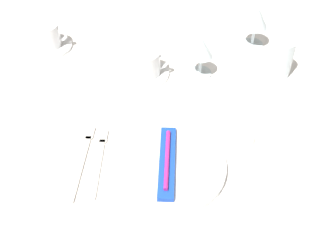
{
  "coord_description": "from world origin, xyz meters",
  "views": [
    {
      "loc": [
        -0.02,
        -0.88,
        1.49
      ],
      "look_at": [
        -0.03,
        -0.16,
        0.76
      ],
      "focal_mm": 44.01,
      "sensor_mm": 36.0,
      "label": 1
    }
  ],
  "objects_px": {
    "dinner_plate": "(167,166)",
    "drink_tumbler": "(280,60)",
    "spoon_soup": "(251,157)",
    "wine_glass_centre": "(201,50)",
    "wine_glass_right": "(256,19)",
    "dinner_knife": "(238,163)",
    "toothbrush_package": "(167,162)",
    "coffee_cup_right": "(146,62)",
    "coffee_cup_left": "(48,35)",
    "fork_inner": "(83,159)",
    "fork_outer": "(99,160)"
  },
  "relations": [
    {
      "from": "toothbrush_package",
      "to": "dinner_knife",
      "type": "distance_m",
      "value": 0.17
    },
    {
      "from": "fork_inner",
      "to": "dinner_knife",
      "type": "relative_size",
      "value": 0.98
    },
    {
      "from": "coffee_cup_right",
      "to": "drink_tumbler",
      "type": "xyz_separation_m",
      "value": [
        0.38,
        0.01,
        0.0
      ]
    },
    {
      "from": "dinner_plate",
      "to": "wine_glass_right",
      "type": "xyz_separation_m",
      "value": [
        0.26,
        0.51,
        0.08
      ]
    },
    {
      "from": "fork_outer",
      "to": "fork_inner",
      "type": "height_order",
      "value": "same"
    },
    {
      "from": "wine_glass_centre",
      "to": "wine_glass_right",
      "type": "distance_m",
      "value": 0.23
    },
    {
      "from": "wine_glass_right",
      "to": "dinner_plate",
      "type": "bearing_deg",
      "value": -117.21
    },
    {
      "from": "wine_glass_centre",
      "to": "spoon_soup",
      "type": "bearing_deg",
      "value": -70.84
    },
    {
      "from": "spoon_soup",
      "to": "wine_glass_centre",
      "type": "bearing_deg",
      "value": 109.16
    },
    {
      "from": "fork_outer",
      "to": "fork_inner",
      "type": "distance_m",
      "value": 0.04
    },
    {
      "from": "coffee_cup_left",
      "to": "fork_inner",
      "type": "bearing_deg",
      "value": -68.98
    },
    {
      "from": "coffee_cup_right",
      "to": "wine_glass_right",
      "type": "relative_size",
      "value": 0.82
    },
    {
      "from": "toothbrush_package",
      "to": "wine_glass_centre",
      "type": "bearing_deg",
      "value": 75.96
    },
    {
      "from": "spoon_soup",
      "to": "dinner_plate",
      "type": "bearing_deg",
      "value": -169.46
    },
    {
      "from": "fork_outer",
      "to": "wine_glass_centre",
      "type": "relative_size",
      "value": 1.68
    },
    {
      "from": "fork_outer",
      "to": "coffee_cup_left",
      "type": "bearing_deg",
      "value": 115.15
    },
    {
      "from": "dinner_plate",
      "to": "toothbrush_package",
      "type": "height_order",
      "value": "toothbrush_package"
    },
    {
      "from": "toothbrush_package",
      "to": "dinner_knife",
      "type": "relative_size",
      "value": 0.9
    },
    {
      "from": "coffee_cup_right",
      "to": "drink_tumbler",
      "type": "bearing_deg",
      "value": 1.86
    },
    {
      "from": "dinner_plate",
      "to": "fork_outer",
      "type": "bearing_deg",
      "value": 171.99
    },
    {
      "from": "dinner_plate",
      "to": "fork_inner",
      "type": "xyz_separation_m",
      "value": [
        -0.2,
        0.02,
        -0.01
      ]
    },
    {
      "from": "wine_glass_centre",
      "to": "drink_tumbler",
      "type": "xyz_separation_m",
      "value": [
        0.23,
        0.0,
        -0.04
      ]
    },
    {
      "from": "drink_tumbler",
      "to": "coffee_cup_left",
      "type": "bearing_deg",
      "value": 170.11
    },
    {
      "from": "fork_inner",
      "to": "drink_tumbler",
      "type": "distance_m",
      "value": 0.62
    },
    {
      "from": "fork_outer",
      "to": "drink_tumbler",
      "type": "xyz_separation_m",
      "value": [
        0.48,
        0.34,
        0.05
      ]
    },
    {
      "from": "dinner_knife",
      "to": "coffee_cup_left",
      "type": "xyz_separation_m",
      "value": [
        -0.54,
        0.46,
        0.04
      ]
    },
    {
      "from": "spoon_soup",
      "to": "fork_inner",
      "type": "bearing_deg",
      "value": -178.15
    },
    {
      "from": "toothbrush_package",
      "to": "coffee_cup_right",
      "type": "bearing_deg",
      "value": 100.91
    },
    {
      "from": "wine_glass_right",
      "to": "dinner_knife",
      "type": "bearing_deg",
      "value": -100.98
    },
    {
      "from": "fork_outer",
      "to": "spoon_soup",
      "type": "xyz_separation_m",
      "value": [
        0.36,
        0.01,
        0.0
      ]
    },
    {
      "from": "toothbrush_package",
      "to": "spoon_soup",
      "type": "height_order",
      "value": "toothbrush_package"
    },
    {
      "from": "dinner_plate",
      "to": "coffee_cup_left",
      "type": "xyz_separation_m",
      "value": [
        -0.38,
        0.48,
        0.04
      ]
    },
    {
      "from": "coffee_cup_left",
      "to": "coffee_cup_right",
      "type": "relative_size",
      "value": 0.91
    },
    {
      "from": "fork_outer",
      "to": "wine_glass_centre",
      "type": "distance_m",
      "value": 0.43
    },
    {
      "from": "wine_glass_centre",
      "to": "fork_inner",
      "type": "bearing_deg",
      "value": -131.17
    },
    {
      "from": "fork_inner",
      "to": "wine_glass_right",
      "type": "height_order",
      "value": "wine_glass_right"
    },
    {
      "from": "wine_glass_centre",
      "to": "wine_glass_right",
      "type": "height_order",
      "value": "wine_glass_right"
    },
    {
      "from": "spoon_soup",
      "to": "fork_outer",
      "type": "bearing_deg",
      "value": -177.7
    },
    {
      "from": "toothbrush_package",
      "to": "fork_outer",
      "type": "distance_m",
      "value": 0.16
    },
    {
      "from": "drink_tumbler",
      "to": "dinner_knife",
      "type": "bearing_deg",
      "value": -113.59
    },
    {
      "from": "fork_outer",
      "to": "spoon_soup",
      "type": "bearing_deg",
      "value": 2.3
    },
    {
      "from": "coffee_cup_right",
      "to": "wine_glass_right",
      "type": "height_order",
      "value": "wine_glass_right"
    },
    {
      "from": "toothbrush_package",
      "to": "spoon_soup",
      "type": "relative_size",
      "value": 1.01
    },
    {
      "from": "fork_outer",
      "to": "coffee_cup_left",
      "type": "height_order",
      "value": "coffee_cup_left"
    },
    {
      "from": "fork_outer",
      "to": "coffee_cup_left",
      "type": "xyz_separation_m",
      "value": [
        -0.22,
        0.46,
        0.04
      ]
    },
    {
      "from": "dinner_knife",
      "to": "coffee_cup_right",
      "type": "distance_m",
      "value": 0.41
    },
    {
      "from": "dinner_plate",
      "to": "drink_tumbler",
      "type": "xyz_separation_m",
      "value": [
        0.32,
        0.36,
        0.04
      ]
    },
    {
      "from": "coffee_cup_left",
      "to": "wine_glass_right",
      "type": "bearing_deg",
      "value": 2.36
    },
    {
      "from": "coffee_cup_right",
      "to": "coffee_cup_left",
      "type": "bearing_deg",
      "value": 156.74
    },
    {
      "from": "dinner_knife",
      "to": "wine_glass_right",
      "type": "relative_size",
      "value": 1.74
    }
  ]
}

